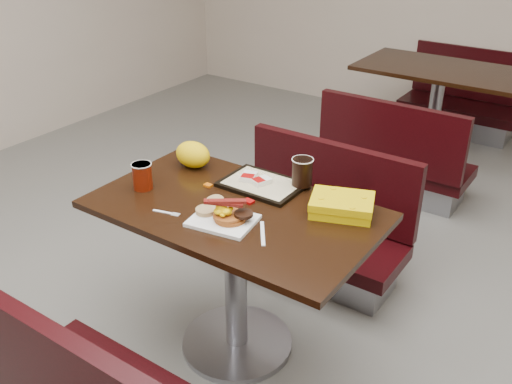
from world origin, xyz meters
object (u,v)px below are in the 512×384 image
Objects in this scene: bench_near_n at (313,218)px; tray at (262,184)px; bench_near_s at (120,381)px; knife at (263,233)px; table_near at (236,281)px; table_far at (434,115)px; paper_bag at (193,154)px; bench_far_s at (399,146)px; coffee_cup_far at (302,172)px; platter at (223,221)px; fork at (162,212)px; hashbrown_sleeve_left at (249,176)px; coffee_cup_near at (142,176)px; pancake_stack at (230,217)px; clamshell at (342,205)px; hashbrown_sleeve_right at (261,181)px; bench_far_n at (461,94)px.

tray is at bearing -91.53° from bench_near_n.
knife is (0.21, 0.59, 0.39)m from bench_near_s.
table_near and table_far have the same top height.
paper_bag reaches higher than tray.
bench_far_s is at bearing 90.00° from table_near.
bench_near_s is 1.00× the size of bench_far_s.
coffee_cup_far is at bearing -84.94° from bench_far_s.
platter is at bearing -82.12° from tray.
fork is at bearing -137.22° from table_near.
coffee_cup_far reaches higher than hashbrown_sleeve_left.
pancake_stack is at bearing -2.69° from coffee_cup_near.
coffee_cup_far is at bearing 137.49° from clamshell.
hashbrown_sleeve_right is (-0.00, -0.00, 0.02)m from tray.
table_far reaches higher than bench_near_n.
clamshell is 0.79m from paper_bag.
bench_far_s is 12.58× the size of hashbrown_sleeve_right.
bench_far_s and bench_far_n have the same top height.
table_near reaches higher than bench_far_n.
table_near is 3.30m from bench_far_n.
coffee_cup_far is at bearing 65.63° from table_near.
clamshell reaches higher than platter.
bench_far_n is (0.00, 3.30, -0.02)m from table_near.
bench_far_s is 3.98× the size of platter.
bench_far_s is at bearing 69.02° from hashbrown_sleeve_left.
tray is (-0.01, 0.23, 0.38)m from table_near.
coffee_cup_near is at bearing -156.03° from hashbrown_sleeve_left.
coffee_cup_near is 0.87m from clamshell.
knife is (0.43, 0.09, 0.00)m from fork.
knife is at bearing 70.13° from bench_near_s.
bench_far_n is at bearing 90.00° from bench_near_s.
table_far is at bearing 93.52° from coffee_cup_far.
platter reaches higher than fork.
hashbrown_sleeve_left is at bearing 113.63° from pancake_stack.
tray reaches higher than bench_near_n.
coffee_cup_far is (0.10, 0.44, 0.07)m from platter.
bench_far_n is 5.61× the size of paper_bag.
bench_near_n is 11.77× the size of hashbrown_sleeve_left.
bench_near_s is at bearing -89.25° from tray.
coffee_cup_far is at bearing 67.22° from platter.
hashbrown_sleeve_right is (0.42, 0.31, -0.03)m from coffee_cup_near.
hashbrown_sleeve_left is 0.07m from hashbrown_sleeve_right.
hashbrown_sleeve_right is 0.45× the size of paper_bag.
bench_far_n is at bearing 89.73° from tray.
tray is (-0.01, -1.67, 0.40)m from bench_far_s.
coffee_cup_near reaches higher than table_far.
table_near is 9.63× the size of pancake_stack.
clamshell is (0.39, -0.49, 0.42)m from bench_near_n.
hashbrown_sleeve_right is (-0.01, -0.48, 0.42)m from bench_near_n.
clamshell is (0.39, -2.39, 0.41)m from table_far.
hashbrown_sleeve_left is (-0.12, 0.35, 0.02)m from platter.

